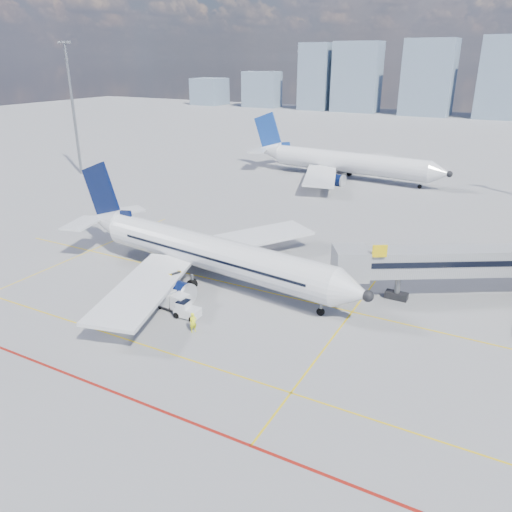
% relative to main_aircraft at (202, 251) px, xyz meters
% --- Properties ---
extents(ground, '(420.00, 420.00, 0.00)m').
position_rel_main_aircraft_xyz_m(ground, '(2.83, -7.67, -3.22)').
color(ground, gray).
rests_on(ground, ground).
extents(apron_markings, '(90.00, 35.12, 0.01)m').
position_rel_main_aircraft_xyz_m(apron_markings, '(2.25, -11.58, -3.22)').
color(apron_markings, gold).
rests_on(apron_markings, ground).
extents(jet_bridge, '(23.55, 15.78, 6.30)m').
position_rel_main_aircraft_xyz_m(jet_bridge, '(26.34, 9.24, 0.52)').
color(jet_bridge, gray).
rests_on(jet_bridge, ground).
extents(floodlight_mast_nw, '(3.20, 0.61, 25.45)m').
position_rel_main_aircraft_xyz_m(floodlight_mast_nw, '(-52.17, 32.33, 10.37)').
color(floodlight_mast_nw, slate).
rests_on(floodlight_mast_nw, ground).
extents(distant_skyline, '(252.30, 15.80, 31.21)m').
position_rel_main_aircraft_xyz_m(distant_skyline, '(10.71, 182.33, 10.23)').
color(distant_skyline, slate).
rests_on(distant_skyline, ground).
extents(main_aircraft, '(38.30, 33.29, 11.21)m').
position_rel_main_aircraft_xyz_m(main_aircraft, '(0.00, 0.00, 0.00)').
color(main_aircraft, silver).
rests_on(main_aircraft, ground).
extents(second_aircraft, '(42.09, 36.62, 12.30)m').
position_rel_main_aircraft_xyz_m(second_aircraft, '(-3.25, 54.06, -0.00)').
color(second_aircraft, silver).
rests_on(second_aircraft, ground).
extents(baggage_tug, '(2.40, 1.50, 1.63)m').
position_rel_main_aircraft_xyz_m(baggage_tug, '(3.56, -7.98, -2.44)').
color(baggage_tug, silver).
rests_on(baggage_tug, ground).
extents(cargo_dolly, '(3.34, 1.69, 1.77)m').
position_rel_main_aircraft_xyz_m(cargo_dolly, '(1.65, -7.35, -2.25)').
color(cargo_dolly, black).
rests_on(cargo_dolly, ground).
extents(belt_loader, '(6.29, 3.29, 2.54)m').
position_rel_main_aircraft_xyz_m(belt_loader, '(-3.50, -3.45, -2.56)').
color(belt_loader, black).
rests_on(belt_loader, ground).
extents(ramp_worker, '(0.71, 0.80, 1.83)m').
position_rel_main_aircraft_xyz_m(ramp_worker, '(5.66, -9.86, -2.31)').
color(ramp_worker, yellow).
rests_on(ramp_worker, ground).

